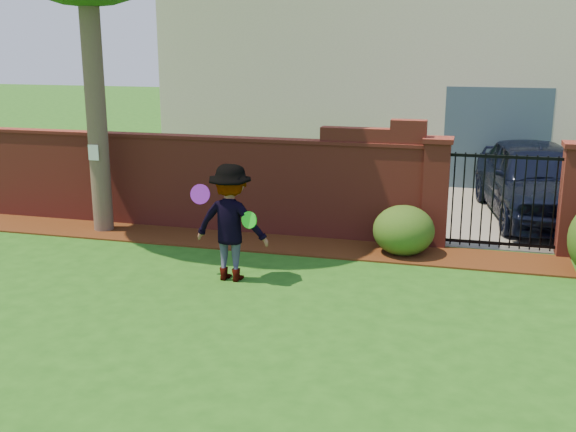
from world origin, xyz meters
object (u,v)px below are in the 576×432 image
(frisbee_purple, at_px, (200,194))
(frisbee_green, at_px, (249,220))
(man, at_px, (230,223))
(car, at_px, (539,182))

(frisbee_purple, xyz_separation_m, frisbee_green, (0.72, 0.03, -0.34))
(man, height_order, frisbee_purple, man)
(man, height_order, frisbee_green, man)
(frisbee_green, bearing_deg, car, 48.62)
(man, relative_size, frisbee_purple, 6.00)
(car, xyz_separation_m, frisbee_purple, (-5.03, -4.93, 0.54))
(man, distance_m, frisbee_purple, 0.61)
(man, relative_size, frisbee_green, 7.02)
(car, xyz_separation_m, man, (-4.66, -4.74, 0.09))
(frisbee_purple, bearing_deg, frisbee_green, 2.37)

